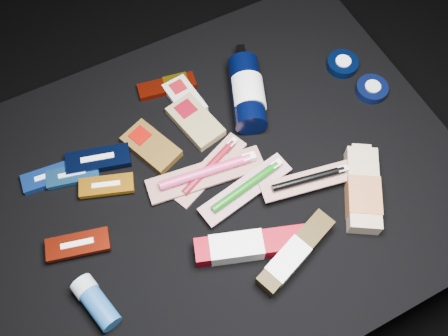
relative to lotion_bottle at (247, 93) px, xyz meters
name	(u,v)px	position (x,y,z in m)	size (l,w,h in m)	color
ground	(221,241)	(-0.14, -0.14, -0.43)	(3.00, 3.00, 0.00)	black
cloth_table	(220,215)	(-0.14, -0.14, -0.23)	(0.98, 0.78, 0.40)	black
luna_bar_0	(50,176)	(-0.45, 0.02, -0.03)	(0.12, 0.05, 0.01)	#1741AE
luna_bar_1	(73,175)	(-0.40, 0.00, -0.03)	(0.11, 0.06, 0.01)	#1E5892
luna_bar_2	(98,160)	(-0.34, 0.01, -0.02)	(0.14, 0.08, 0.02)	black
luna_bar_3	(107,186)	(-0.35, -0.06, -0.02)	(0.12, 0.07, 0.01)	orange
luna_bar_4	(78,245)	(-0.44, -0.15, -0.02)	(0.13, 0.07, 0.02)	maroon
clif_bar_0	(150,145)	(-0.24, -0.01, -0.02)	(0.10, 0.14, 0.02)	#513711
clif_bar_1	(184,96)	(-0.12, 0.07, -0.03)	(0.07, 0.11, 0.02)	#B4B5AE
clif_bar_2	(194,120)	(-0.13, 0.01, -0.02)	(0.09, 0.14, 0.02)	olive
power_bar	(170,85)	(-0.13, 0.11, -0.03)	(0.13, 0.06, 0.02)	#6A1005
lotion_bottle	(247,93)	(0.00, 0.00, 0.00)	(0.13, 0.22, 0.07)	black
cream_tin_upper	(342,64)	(0.24, -0.02, -0.02)	(0.07, 0.07, 0.02)	black
cream_tin_lower	(372,89)	(0.26, -0.10, -0.02)	(0.07, 0.07, 0.02)	black
bodywash_bottle	(363,191)	(0.10, -0.30, -0.02)	(0.14, 0.18, 0.04)	tan
deodorant_stick	(96,302)	(-0.45, -0.26, -0.01)	(0.06, 0.11, 0.04)	navy
toothbrush_pack_0	(210,168)	(-0.15, -0.11, -0.03)	(0.19, 0.11, 0.02)	#B8B1AC
toothbrush_pack_1	(207,173)	(-0.16, -0.12, -0.02)	(0.25, 0.09, 0.03)	#A39C98
toothbrush_pack_2	(247,187)	(-0.10, -0.19, -0.01)	(0.21, 0.08, 0.02)	silver
toothbrush_pack_3	(309,180)	(0.01, -0.24, -0.01)	(0.19, 0.08, 0.02)	#A8A09C
toothpaste_carton_red	(246,246)	(-0.16, -0.30, -0.02)	(0.21, 0.11, 0.04)	maroon
toothpaste_carton_green	(293,255)	(-0.09, -0.35, -0.01)	(0.19, 0.10, 0.04)	#2F230A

